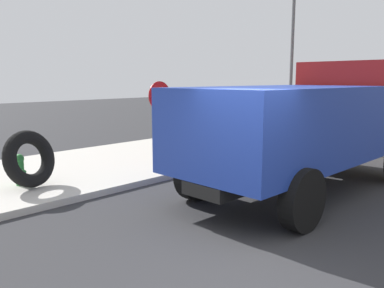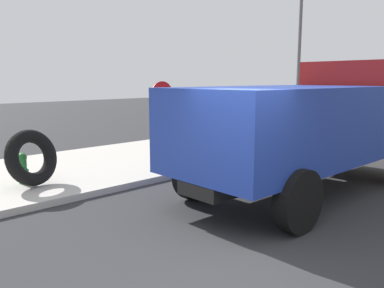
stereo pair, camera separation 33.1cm
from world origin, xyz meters
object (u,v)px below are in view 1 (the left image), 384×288
Objects in this scene: fire_hydrant at (20,169)px; street_light_pole at (292,57)px; loose_tire at (30,159)px; dump_truck_blue at (312,121)px; stop_sign at (159,108)px.

street_light_pole reaches higher than fire_hydrant.
loose_tire is 9.99m from street_light_pole.
fire_hydrant is 10.17m from street_light_pole.
fire_hydrant is at bearing 100.69° from loose_tire.
loose_tire is (0.07, -0.38, 0.27)m from fire_hydrant.
street_light_pole reaches higher than dump_truck_blue.
fire_hydrant is at bearing 163.67° from stop_sign.
dump_truck_blue is at bearing -42.02° from loose_tire.
loose_tire is 0.55× the size of stop_sign.
stop_sign is 6.51m from street_light_pole.
street_light_pole is at bearing -7.39° from fire_hydrant.
stop_sign is at bearing -16.33° from fire_hydrant.
stop_sign is at bearing 111.27° from dump_truck_blue.
dump_truck_blue is at bearing -145.19° from street_light_pole.
fire_hydrant is 6.78m from dump_truck_blue.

